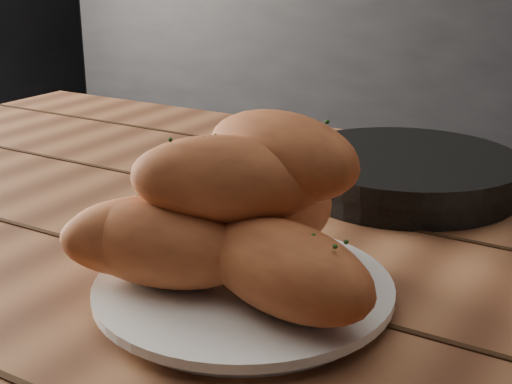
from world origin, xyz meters
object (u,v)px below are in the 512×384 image
(bread_rolls, at_px, (229,217))
(skillet, at_px, (407,172))
(table, at_px, (294,330))
(plate, at_px, (244,291))

(bread_rolls, bearing_deg, skillet, 84.78)
(table, relative_size, plate, 6.37)
(skillet, bearing_deg, plate, -93.11)
(table, relative_size, skillet, 4.02)
(plate, relative_size, skillet, 0.63)
(bread_rolls, bearing_deg, plate, 6.50)
(plate, xyz_separation_m, bread_rolls, (-0.01, -0.00, 0.06))
(table, bearing_deg, skillet, 81.16)
(table, distance_m, bread_rolls, 0.21)
(table, xyz_separation_m, skillet, (0.03, 0.22, 0.12))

